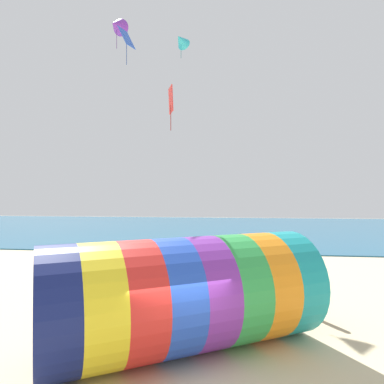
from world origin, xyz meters
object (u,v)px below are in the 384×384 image
kite_handler (315,296)px  kite_blue_diamond (127,38)px  kite_cyan_delta (181,40)px  kite_purple_delta (117,25)px  giant_inflatable_tube (185,294)px  bystander_near_water (70,258)px  kite_red_diamond (171,100)px

kite_handler → kite_blue_diamond: kite_blue_diamond is taller
kite_cyan_delta → kite_purple_delta: bearing=-172.1°
kite_blue_diamond → giant_inflatable_tube: bearing=-62.2°
kite_handler → kite_purple_delta: (-11.15, 9.09, 15.64)m
giant_inflatable_tube → bystander_near_water: giant_inflatable_tube is taller
kite_handler → kite_blue_diamond: bearing=149.2°
kite_cyan_delta → bystander_near_water: 16.41m
giant_inflatable_tube → kite_cyan_delta: kite_cyan_delta is taller
kite_red_diamond → kite_purple_delta: kite_purple_delta is taller
kite_handler → kite_purple_delta: kite_purple_delta is taller
kite_handler → bystander_near_water: (-13.38, 6.75, -0.07)m
kite_blue_diamond → bystander_near_water: kite_blue_diamond is taller
giant_inflatable_tube → kite_red_diamond: (-1.17, 3.95, 7.11)m
kite_red_diamond → kite_purple_delta: 12.55m
kite_cyan_delta → kite_blue_diamond: bearing=-122.2°
bystander_near_water → kite_cyan_delta: bearing=24.0°
kite_handler → bystander_near_water: bearing=153.2°
giant_inflatable_tube → kite_blue_diamond: 15.77m
kite_blue_diamond → bystander_near_water: bearing=163.8°
giant_inflatable_tube → kite_purple_delta: 20.32m
kite_purple_delta → bystander_near_water: (-2.23, -2.35, -15.71)m
kite_cyan_delta → kite_handler: bearing=-55.3°
kite_blue_diamond → kite_cyan_delta: (2.60, 4.14, 1.58)m
kite_handler → kite_red_diamond: bearing=173.3°
giant_inflatable_tube → kite_blue_diamond: bearing=117.8°
kite_handler → kite_purple_delta: size_ratio=0.74×
kite_cyan_delta → giant_inflatable_tube: bearing=-80.9°
kite_blue_diamond → kite_purple_delta: bearing=117.3°
kite_red_diamond → kite_cyan_delta: size_ratio=1.04×
kite_red_diamond → bystander_near_water: bearing=141.2°
giant_inflatable_tube → kite_cyan_delta: 19.03m
bystander_near_water → kite_blue_diamond: bearing=-16.2°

